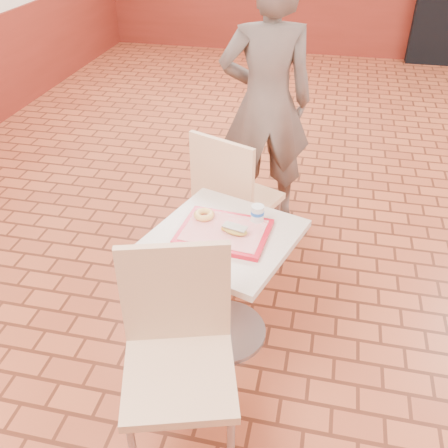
% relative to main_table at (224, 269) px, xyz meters
% --- Properties ---
extents(wainscot_band, '(8.00, 10.00, 1.00)m').
position_rel_main_table_xyz_m(wainscot_band, '(1.00, 0.73, 0.03)').
color(wainscot_band, maroon).
rests_on(wainscot_band, ground).
extents(main_table, '(0.66, 0.66, 0.69)m').
position_rel_main_table_xyz_m(main_table, '(0.00, 0.00, 0.00)').
color(main_table, '#BFAC99').
rests_on(main_table, ground).
extents(chair_main_front, '(0.57, 0.57, 0.98)m').
position_rel_main_table_xyz_m(chair_main_front, '(-0.06, -0.62, 0.08)').
color(chair_main_front, tan).
rests_on(chair_main_front, ground).
extents(chair_main_back, '(0.57, 0.57, 0.94)m').
position_rel_main_table_xyz_m(chair_main_back, '(-0.09, 0.65, 0.06)').
color(chair_main_back, '#EABB8C').
rests_on(chair_main_back, ground).
extents(customer, '(0.73, 0.58, 1.76)m').
position_rel_main_table_xyz_m(customer, '(0.01, 1.29, 0.41)').
color(customer, brown).
rests_on(customer, ground).
extents(serving_tray, '(0.43, 0.33, 0.03)m').
position_rel_main_table_xyz_m(serving_tray, '(0.00, 0.00, 0.24)').
color(serving_tray, red).
rests_on(serving_tray, main_table).
extents(ring_donut, '(0.12, 0.12, 0.03)m').
position_rel_main_table_xyz_m(ring_donut, '(-0.12, 0.08, 0.27)').
color(ring_donut, '#E5AE53').
rests_on(ring_donut, serving_tray).
extents(long_john_donut, '(0.14, 0.10, 0.04)m').
position_rel_main_table_xyz_m(long_john_donut, '(0.05, -0.02, 0.27)').
color(long_john_donut, gold).
rests_on(long_john_donut, serving_tray).
extents(paper_cup, '(0.07, 0.07, 0.08)m').
position_rel_main_table_xyz_m(paper_cup, '(0.15, 0.12, 0.30)').
color(paper_cup, silver).
rests_on(paper_cup, serving_tray).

